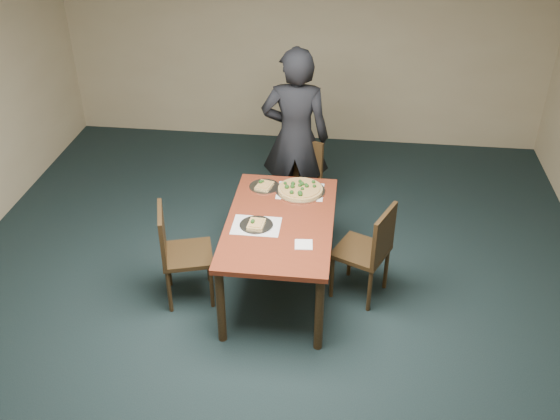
# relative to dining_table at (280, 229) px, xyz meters

# --- Properties ---
(ground) EXTENTS (8.00, 8.00, 0.00)m
(ground) POSITION_rel_dining_table_xyz_m (-0.09, -0.84, -0.66)
(ground) COLOR black
(ground) RESTS_ON ground
(room_shell) EXTENTS (8.00, 8.00, 8.00)m
(room_shell) POSITION_rel_dining_table_xyz_m (-0.09, -0.84, 1.08)
(room_shell) COLOR tan
(room_shell) RESTS_ON ground
(dining_table) EXTENTS (0.90, 1.50, 0.75)m
(dining_table) POSITION_rel_dining_table_xyz_m (0.00, 0.00, 0.00)
(dining_table) COLOR #5B2012
(dining_table) RESTS_ON ground
(chair_far) EXTENTS (0.55, 0.55, 0.91)m
(chair_far) POSITION_rel_dining_table_xyz_m (0.05, 1.14, -0.14)
(chair_far) COLOR black
(chair_far) RESTS_ON ground
(chair_left) EXTENTS (0.52, 0.52, 0.91)m
(chair_left) POSITION_rel_dining_table_xyz_m (-0.85, -0.20, -0.14)
(chair_left) COLOR black
(chair_left) RESTS_ON ground
(chair_right) EXTENTS (0.56, 0.56, 0.91)m
(chair_right) POSITION_rel_dining_table_xyz_m (0.77, 0.01, -0.14)
(chair_right) COLOR black
(chair_right) RESTS_ON ground
(diner) EXTENTS (0.69, 0.46, 1.86)m
(diner) POSITION_rel_dining_table_xyz_m (0.01, 1.22, 0.27)
(diner) COLOR black
(diner) RESTS_ON ground
(placemat_main) EXTENTS (0.42, 0.32, 0.00)m
(placemat_main) POSITION_rel_dining_table_xyz_m (0.13, 0.49, 0.09)
(placemat_main) COLOR white
(placemat_main) RESTS_ON dining_table
(placemat_near) EXTENTS (0.40, 0.30, 0.00)m
(placemat_near) POSITION_rel_dining_table_xyz_m (-0.19, -0.11, 0.09)
(placemat_near) COLOR white
(placemat_near) RESTS_ON dining_table
(pizza_pan) EXTENTS (0.45, 0.45, 0.07)m
(pizza_pan) POSITION_rel_dining_table_xyz_m (0.12, 0.49, 0.12)
(pizza_pan) COLOR silver
(pizza_pan) RESTS_ON dining_table
(slice_plate_near) EXTENTS (0.28, 0.28, 0.06)m
(slice_plate_near) POSITION_rel_dining_table_xyz_m (-0.19, -0.11, 0.11)
(slice_plate_near) COLOR silver
(slice_plate_near) RESTS_ON dining_table
(slice_plate_far) EXTENTS (0.28, 0.28, 0.06)m
(slice_plate_far) POSITION_rel_dining_table_xyz_m (-0.21, 0.53, 0.10)
(slice_plate_far) COLOR silver
(slice_plate_far) RESTS_ON dining_table
(napkin) EXTENTS (0.15, 0.15, 0.01)m
(napkin) POSITION_rel_dining_table_xyz_m (0.23, -0.33, 0.09)
(napkin) COLOR white
(napkin) RESTS_ON dining_table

